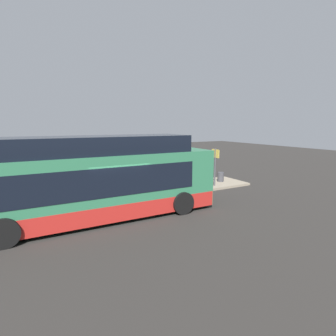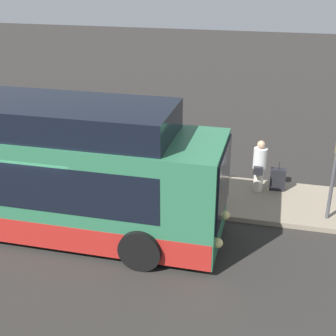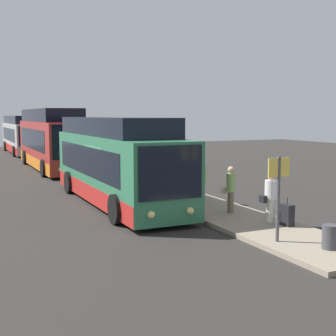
# 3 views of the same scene
# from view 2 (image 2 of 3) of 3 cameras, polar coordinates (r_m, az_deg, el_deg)

# --- Properties ---
(ground) EXTENTS (80.00, 80.00, 0.00)m
(ground) POSITION_cam_2_polar(r_m,az_deg,el_deg) (13.39, -14.05, -7.26)
(ground) COLOR #2B2826
(platform) EXTENTS (20.00, 2.67, 0.15)m
(platform) POSITION_cam_2_polar(r_m,az_deg,el_deg) (15.67, -9.30, -1.66)
(platform) COLOR gray
(platform) RESTS_ON ground
(bus_lead) EXTENTS (10.96, 2.78, 3.61)m
(bus_lead) POSITION_cam_2_polar(r_m,az_deg,el_deg) (13.14, -17.82, -0.28)
(bus_lead) COLOR #2D704C
(bus_lead) RESTS_ON ground
(passenger_boarding) EXTENTS (0.44, 0.60, 1.67)m
(passenger_boarding) POSITION_cam_2_polar(r_m,az_deg,el_deg) (14.63, 11.09, 0.40)
(passenger_boarding) COLOR silver
(passenger_boarding) RESTS_ON platform
(passenger_waiting) EXTENTS (0.61, 0.59, 1.74)m
(passenger_waiting) POSITION_cam_2_polar(r_m,az_deg,el_deg) (15.25, -5.88, 2.00)
(passenger_waiting) COLOR #4C476B
(passenger_waiting) RESTS_ON platform
(passenger_with_bags) EXTENTS (0.56, 0.56, 1.71)m
(passenger_with_bags) POSITION_cam_2_polar(r_m,az_deg,el_deg) (14.42, 3.63, 0.71)
(passenger_with_bags) COLOR #6B604C
(passenger_with_bags) RESTS_ON platform
(suitcase) EXTENTS (0.47, 0.25, 0.94)m
(suitcase) POSITION_cam_2_polar(r_m,az_deg,el_deg) (15.04, 13.23, -1.36)
(suitcase) COLOR black
(suitcase) RESTS_ON platform
(sign_post) EXTENTS (0.10, 0.72, 2.43)m
(sign_post) POSITION_cam_2_polar(r_m,az_deg,el_deg) (13.29, 19.66, 0.07)
(sign_post) COLOR #4C4C51
(sign_post) RESTS_ON platform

